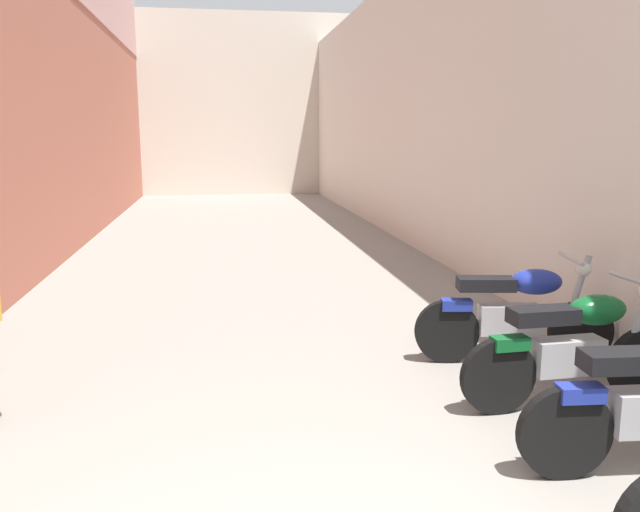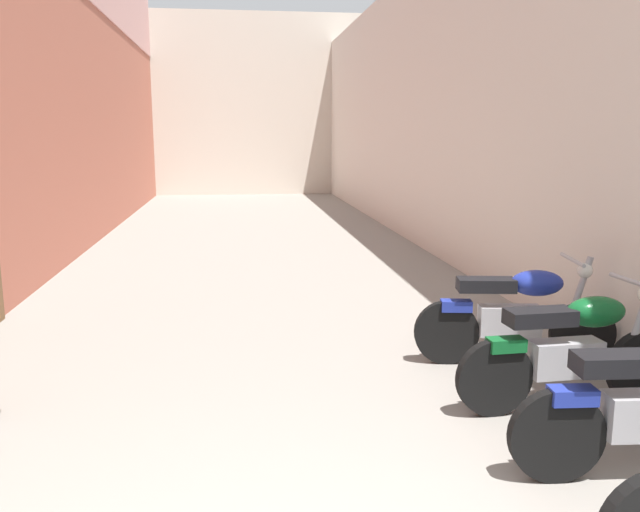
{
  "view_description": "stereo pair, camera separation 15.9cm",
  "coord_description": "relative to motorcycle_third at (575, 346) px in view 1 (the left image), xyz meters",
  "views": [
    {
      "loc": [
        -0.53,
        -1.53,
        2.12
      ],
      "look_at": [
        0.43,
        4.56,
        0.96
      ],
      "focal_mm": 36.29,
      "sensor_mm": 36.0,
      "label": 1
    },
    {
      "loc": [
        -0.37,
        -1.55,
        2.12
      ],
      "look_at": [
        0.43,
        4.56,
        0.96
      ],
      "focal_mm": 36.29,
      "sensor_mm": 36.0,
      "label": 2
    }
  ],
  "objects": [
    {
      "name": "ground_plane",
      "position": [
        -2.18,
        5.98,
        -0.5
      ],
      "size": [
        37.77,
        37.77,
        0.0
      ],
      "primitive_type": "plane",
      "color": "gray"
    },
    {
      "name": "building_left",
      "position": [
        -5.49,
        7.93,
        3.73
      ],
      "size": [
        0.45,
        21.77,
        8.39
      ],
      "color": "#B76651",
      "rests_on": "ground"
    },
    {
      "name": "building_right",
      "position": [
        1.14,
        7.97,
        2.15
      ],
      "size": [
        0.45,
        21.77,
        5.31
      ],
      "color": "beige",
      "rests_on": "ground"
    },
    {
      "name": "building_far_end",
      "position": [
        -2.18,
        19.86,
        2.64
      ],
      "size": [
        9.24,
        2.0,
        6.29
      ],
      "primitive_type": "cube",
      "color": "beige",
      "rests_on": "ground"
    },
    {
      "name": "motorcycle_third",
      "position": [
        0.0,
        0.0,
        0.0
      ],
      "size": [
        1.85,
        0.58,
        1.04
      ],
      "color": "black",
      "rests_on": "ground"
    },
    {
      "name": "motorcycle_fourth",
      "position": [
        -0.0,
        1.02,
        0.0
      ],
      "size": [
        1.84,
        0.58,
        1.04
      ],
      "color": "black",
      "rests_on": "ground"
    }
  ]
}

